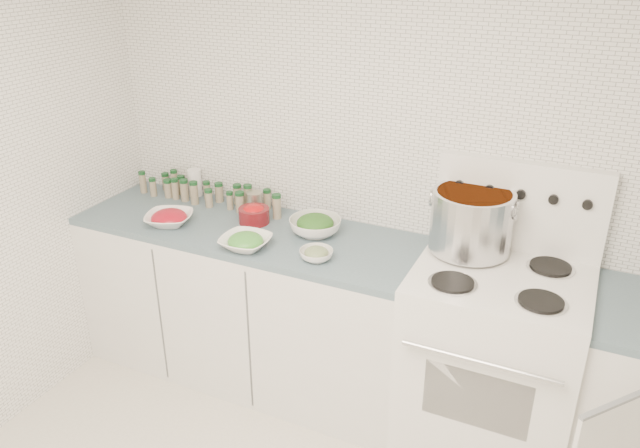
{
  "coord_description": "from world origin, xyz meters",
  "views": [
    {
      "loc": [
        0.76,
        -1.3,
        2.27
      ],
      "look_at": [
        -0.38,
        1.14,
        1.03
      ],
      "focal_mm": 35.0,
      "sensor_mm": 36.0,
      "label": 1
    }
  ],
  "objects_px": {
    "stock_pot": "(472,219)",
    "bowl_snowpea": "(246,242)",
    "stove": "(491,357)",
    "bowl_tomato": "(169,218)"
  },
  "relations": [
    {
      "from": "stove",
      "to": "bowl_tomato",
      "type": "bearing_deg",
      "value": -175.58
    },
    {
      "from": "stock_pot",
      "to": "bowl_tomato",
      "type": "distance_m",
      "value": 1.54
    },
    {
      "from": "stock_pot",
      "to": "bowl_snowpea",
      "type": "distance_m",
      "value": 1.07
    },
    {
      "from": "stove",
      "to": "stock_pot",
      "type": "relative_size",
      "value": 3.46
    },
    {
      "from": "stove",
      "to": "stock_pot",
      "type": "xyz_separation_m",
      "value": [
        -0.19,
        0.16,
        0.6
      ]
    },
    {
      "from": "bowl_tomato",
      "to": "bowl_snowpea",
      "type": "distance_m",
      "value": 0.51
    },
    {
      "from": "stove",
      "to": "bowl_tomato",
      "type": "distance_m",
      "value": 1.75
    },
    {
      "from": "stove",
      "to": "stock_pot",
      "type": "bearing_deg",
      "value": 140.03
    },
    {
      "from": "stove",
      "to": "stock_pot",
      "type": "height_order",
      "value": "stove"
    },
    {
      "from": "stock_pot",
      "to": "bowl_snowpea",
      "type": "xyz_separation_m",
      "value": [
        -1.0,
        -0.36,
        -0.17
      ]
    }
  ]
}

